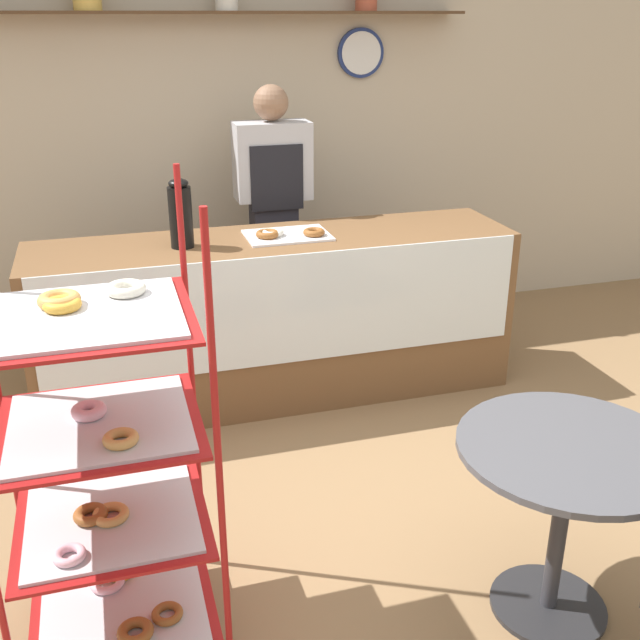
# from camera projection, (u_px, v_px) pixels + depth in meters

# --- Properties ---
(ground_plane) EXTENTS (14.00, 14.00, 0.00)m
(ground_plane) POSITION_uv_depth(u_px,v_px,m) (351.00, 529.00, 3.20)
(ground_plane) COLOR olive
(back_wall) EXTENTS (10.00, 0.30, 2.70)m
(back_wall) POSITION_uv_depth(u_px,v_px,m) (234.00, 127.00, 4.85)
(back_wall) COLOR beige
(back_wall) RESTS_ON ground_plane
(display_counter) EXTENTS (2.63, 0.64, 0.93)m
(display_counter) POSITION_uv_depth(u_px,v_px,m) (277.00, 317.00, 4.20)
(display_counter) COLOR brown
(display_counter) RESTS_ON ground_plane
(pastry_rack) EXTENTS (0.67, 0.62, 1.60)m
(pastry_rack) POSITION_uv_depth(u_px,v_px,m) (106.00, 471.00, 2.41)
(pastry_rack) COLOR #A51919
(pastry_rack) RESTS_ON ground_plane
(person_worker) EXTENTS (0.45, 0.23, 1.67)m
(person_worker) POSITION_uv_depth(u_px,v_px,m) (274.00, 214.00, 4.57)
(person_worker) COLOR #282833
(person_worker) RESTS_ON ground_plane
(cafe_table) EXTENTS (0.77, 0.77, 0.70)m
(cafe_table) POSITION_uv_depth(u_px,v_px,m) (565.00, 487.00, 2.58)
(cafe_table) COLOR #262628
(cafe_table) RESTS_ON ground_plane
(coffee_carafe) EXTENTS (0.12, 0.12, 0.36)m
(coffee_carafe) POSITION_uv_depth(u_px,v_px,m) (181.00, 214.00, 3.80)
(coffee_carafe) COLOR black
(coffee_carafe) RESTS_ON display_counter
(donut_tray_counter) EXTENTS (0.45, 0.32, 0.05)m
(donut_tray_counter) POSITION_uv_depth(u_px,v_px,m) (286.00, 234.00, 4.03)
(donut_tray_counter) COLOR silver
(donut_tray_counter) RESTS_ON display_counter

